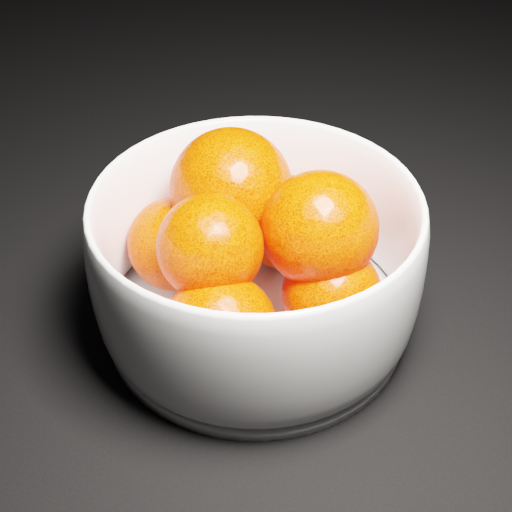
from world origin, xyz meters
name	(u,v)px	position (x,y,z in m)	size (l,w,h in m)	color
bowl	(256,262)	(0.25, -0.04, 0.06)	(0.23, 0.23, 0.11)	white
orange_pile	(253,242)	(0.25, -0.03, 0.07)	(0.16, 0.18, 0.12)	#FF2D02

